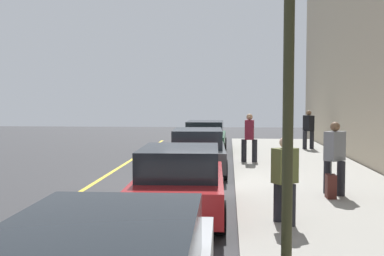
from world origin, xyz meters
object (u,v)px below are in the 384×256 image
object	(u,v)px
traffic_light_pole	(289,29)
pedestrian_burgundy_coat	(249,136)
parked_car_charcoal	(198,151)
parked_car_red	(180,182)
rolling_suitcase	(331,186)
pedestrian_olive_coat	(285,177)
pedestrian_grey_coat	(335,156)
pedestrian_black_coat	(308,128)
parked_car_green	(205,137)

from	to	relation	value
traffic_light_pole	pedestrian_burgundy_coat	bearing A→B (deg)	-0.54
traffic_light_pole	parked_car_charcoal	bearing A→B (deg)	8.94
parked_car_red	rolling_suitcase	world-z (taller)	parked_car_red
pedestrian_olive_coat	rolling_suitcase	world-z (taller)	pedestrian_olive_coat
pedestrian_olive_coat	pedestrian_grey_coat	size ratio (longest dim) A/B	0.92
parked_car_red	pedestrian_black_coat	size ratio (longest dim) A/B	2.38
pedestrian_grey_coat	rolling_suitcase	world-z (taller)	pedestrian_grey_coat
parked_car_green	pedestrian_olive_coat	bearing A→B (deg)	-170.54
pedestrian_black_coat	pedestrian_olive_coat	bearing A→B (deg)	168.98
pedestrian_olive_coat	pedestrian_grey_coat	xyz separation A→B (m)	(2.90, -1.55, 0.08)
pedestrian_olive_coat	pedestrian_burgundy_coat	world-z (taller)	pedestrian_burgundy_coat
pedestrian_olive_coat	pedestrian_grey_coat	distance (m)	3.29
pedestrian_olive_coat	pedestrian_black_coat	xyz separation A→B (m)	(13.92, -2.71, 0.09)
pedestrian_grey_coat	pedestrian_burgundy_coat	size ratio (longest dim) A/B	0.99
rolling_suitcase	pedestrian_grey_coat	bearing A→B (deg)	-20.99
parked_car_green	pedestrian_grey_coat	size ratio (longest dim) A/B	2.51
parked_car_red	pedestrian_olive_coat	distance (m)	2.31
pedestrian_grey_coat	rolling_suitcase	size ratio (longest dim) A/B	1.95
parked_car_charcoal	pedestrian_olive_coat	size ratio (longest dim) A/B	2.71
pedestrian_black_coat	pedestrian_burgundy_coat	bearing A→B (deg)	148.98
parked_car_red	parked_car_charcoal	distance (m)	6.04
pedestrian_grey_coat	traffic_light_pole	world-z (taller)	traffic_light_pole
parked_car_green	pedestrian_grey_coat	distance (m)	10.63
parked_car_charcoal	traffic_light_pole	world-z (taller)	traffic_light_pole
parked_car_charcoal	pedestrian_burgundy_coat	xyz separation A→B (m)	(1.94, -1.81, 0.36)
parked_car_charcoal	parked_car_green	distance (m)	5.88
parked_car_charcoal	pedestrian_olive_coat	bearing A→B (deg)	-163.23
pedestrian_black_coat	pedestrian_burgundy_coat	world-z (taller)	pedestrian_black_coat
pedestrian_olive_coat	rolling_suitcase	distance (m)	2.87
parked_car_charcoal	pedestrian_black_coat	size ratio (longest dim) A/B	2.45
parked_car_green	pedestrian_burgundy_coat	size ratio (longest dim) A/B	2.50
parked_car_red	parked_car_charcoal	bearing A→B (deg)	0.14
parked_car_red	pedestrian_black_coat	bearing A→B (deg)	-20.30
pedestrian_olive_coat	parked_car_green	bearing A→B (deg)	9.46
pedestrian_olive_coat	traffic_light_pole	size ratio (longest dim) A/B	0.36
parked_car_red	pedestrian_burgundy_coat	bearing A→B (deg)	-12.69
traffic_light_pole	rolling_suitcase	size ratio (longest dim) A/B	5.02
pedestrian_burgundy_coat	traffic_light_pole	world-z (taller)	traffic_light_pole
pedestrian_grey_coat	pedestrian_burgundy_coat	world-z (taller)	pedestrian_burgundy_coat
pedestrian_grey_coat	traffic_light_pole	xyz separation A→B (m)	(-6.67, 1.96, 2.17)
parked_car_charcoal	traffic_light_pole	distance (m)	11.18
pedestrian_burgundy_coat	traffic_light_pole	bearing A→B (deg)	179.46
pedestrian_grey_coat	pedestrian_olive_coat	bearing A→B (deg)	151.83
traffic_light_pole	rolling_suitcase	distance (m)	7.07
pedestrian_grey_coat	traffic_light_pole	distance (m)	7.29
parked_car_charcoal	traffic_light_pole	bearing A→B (deg)	-171.06
parked_car_green	rolling_suitcase	size ratio (longest dim) A/B	4.89
pedestrian_burgundy_coat	parked_car_green	bearing A→B (deg)	25.18
pedestrian_black_coat	pedestrian_burgundy_coat	distance (m)	5.83
rolling_suitcase	parked_car_charcoal	bearing A→B (deg)	37.50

